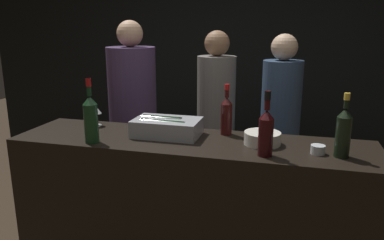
{
  "coord_description": "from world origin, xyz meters",
  "views": [
    {
      "loc": [
        0.57,
        -1.82,
        1.71
      ],
      "look_at": [
        0.0,
        0.3,
        1.14
      ],
      "focal_mm": 35.0,
      "sensor_mm": 36.0,
      "label": 1
    }
  ],
  "objects_px": {
    "bowl_white": "(262,138)",
    "red_wine_bottle_black_foil": "(266,130)",
    "red_wine_bottle_burgundy": "(91,118)",
    "person_blond_tee": "(216,116)",
    "champagne_bottle": "(344,131)",
    "candle_votive": "(318,149)",
    "red_wine_bottle_tall": "(226,114)",
    "person_grey_polo": "(280,122)",
    "ice_bin_with_bottles": "(166,127)",
    "person_in_hoodie": "(133,115)",
    "wine_glass": "(94,110)"
  },
  "relations": [
    {
      "from": "red_wine_bottle_burgundy",
      "to": "person_blond_tee",
      "type": "relative_size",
      "value": 0.23
    },
    {
      "from": "red_wine_bottle_burgundy",
      "to": "red_wine_bottle_tall",
      "type": "distance_m",
      "value": 0.83
    },
    {
      "from": "wine_glass",
      "to": "red_wine_bottle_burgundy",
      "type": "distance_m",
      "value": 0.39
    },
    {
      "from": "red_wine_bottle_tall",
      "to": "person_grey_polo",
      "type": "xyz_separation_m",
      "value": [
        0.31,
        0.82,
        -0.24
      ]
    },
    {
      "from": "wine_glass",
      "to": "person_in_hoodie",
      "type": "xyz_separation_m",
      "value": [
        0.03,
        0.57,
        -0.17
      ]
    },
    {
      "from": "bowl_white",
      "to": "person_grey_polo",
      "type": "distance_m",
      "value": 0.98
    },
    {
      "from": "person_blond_tee",
      "to": "person_grey_polo",
      "type": "bearing_deg",
      "value": -122.94
    },
    {
      "from": "red_wine_bottle_black_foil",
      "to": "red_wine_bottle_burgundy",
      "type": "bearing_deg",
      "value": -178.24
    },
    {
      "from": "red_wine_bottle_black_foil",
      "to": "red_wine_bottle_tall",
      "type": "distance_m",
      "value": 0.44
    },
    {
      "from": "ice_bin_with_bottles",
      "to": "champagne_bottle",
      "type": "xyz_separation_m",
      "value": [
        1.02,
        -0.13,
        0.08
      ]
    },
    {
      "from": "champagne_bottle",
      "to": "person_grey_polo",
      "type": "distance_m",
      "value": 1.16
    },
    {
      "from": "champagne_bottle",
      "to": "person_blond_tee",
      "type": "bearing_deg",
      "value": 129.53
    },
    {
      "from": "red_wine_bottle_black_foil",
      "to": "red_wine_bottle_burgundy",
      "type": "xyz_separation_m",
      "value": [
        -1.01,
        -0.03,
        0.01
      ]
    },
    {
      "from": "red_wine_bottle_tall",
      "to": "person_blond_tee",
      "type": "xyz_separation_m",
      "value": [
        -0.23,
        0.82,
        -0.22
      ]
    },
    {
      "from": "candle_votive",
      "to": "person_grey_polo",
      "type": "relative_size",
      "value": 0.05
    },
    {
      "from": "ice_bin_with_bottles",
      "to": "wine_glass",
      "type": "distance_m",
      "value": 0.56
    },
    {
      "from": "candle_votive",
      "to": "red_wine_bottle_burgundy",
      "type": "bearing_deg",
      "value": -174.09
    },
    {
      "from": "red_wine_bottle_burgundy",
      "to": "person_grey_polo",
      "type": "xyz_separation_m",
      "value": [
        1.05,
        1.19,
        -0.26
      ]
    },
    {
      "from": "ice_bin_with_bottles",
      "to": "wine_glass",
      "type": "relative_size",
      "value": 2.72
    },
    {
      "from": "person_blond_tee",
      "to": "champagne_bottle",
      "type": "bearing_deg",
      "value": -172.61
    },
    {
      "from": "candle_votive",
      "to": "champagne_bottle",
      "type": "bearing_deg",
      "value": -8.27
    },
    {
      "from": "red_wine_bottle_black_foil",
      "to": "person_blond_tee",
      "type": "distance_m",
      "value": 1.29
    },
    {
      "from": "red_wine_bottle_burgundy",
      "to": "person_blond_tee",
      "type": "distance_m",
      "value": 1.32
    },
    {
      "from": "bowl_white",
      "to": "red_wine_bottle_black_foil",
      "type": "xyz_separation_m",
      "value": [
        0.03,
        -0.2,
        0.1
      ]
    },
    {
      "from": "red_wine_bottle_burgundy",
      "to": "person_grey_polo",
      "type": "relative_size",
      "value": 0.23
    },
    {
      "from": "ice_bin_with_bottles",
      "to": "person_grey_polo",
      "type": "relative_size",
      "value": 0.25
    },
    {
      "from": "ice_bin_with_bottles",
      "to": "candle_votive",
      "type": "bearing_deg",
      "value": -7.24
    },
    {
      "from": "bowl_white",
      "to": "person_blond_tee",
      "type": "bearing_deg",
      "value": 115.82
    },
    {
      "from": "candle_votive",
      "to": "red_wine_bottle_black_foil",
      "type": "distance_m",
      "value": 0.32
    },
    {
      "from": "wine_glass",
      "to": "red_wine_bottle_black_foil",
      "type": "distance_m",
      "value": 1.22
    },
    {
      "from": "bowl_white",
      "to": "champagne_bottle",
      "type": "bearing_deg",
      "value": -14.63
    },
    {
      "from": "ice_bin_with_bottles",
      "to": "person_in_hoodie",
      "type": "height_order",
      "value": "person_in_hoodie"
    },
    {
      "from": "candle_votive",
      "to": "person_grey_polo",
      "type": "xyz_separation_m",
      "value": [
        -0.23,
        1.06,
        -0.13
      ]
    },
    {
      "from": "bowl_white",
      "to": "red_wine_bottle_black_foil",
      "type": "distance_m",
      "value": 0.22
    },
    {
      "from": "wine_glass",
      "to": "champagne_bottle",
      "type": "bearing_deg",
      "value": -8.33
    },
    {
      "from": "ice_bin_with_bottles",
      "to": "red_wine_bottle_black_foil",
      "type": "height_order",
      "value": "red_wine_bottle_black_foil"
    },
    {
      "from": "ice_bin_with_bottles",
      "to": "person_blond_tee",
      "type": "bearing_deg",
      "value": 82.18
    },
    {
      "from": "bowl_white",
      "to": "red_wine_bottle_black_foil",
      "type": "height_order",
      "value": "red_wine_bottle_black_foil"
    },
    {
      "from": "red_wine_bottle_burgundy",
      "to": "person_grey_polo",
      "type": "distance_m",
      "value": 1.61
    },
    {
      "from": "ice_bin_with_bottles",
      "to": "red_wine_bottle_black_foil",
      "type": "bearing_deg",
      "value": -19.02
    },
    {
      "from": "champagne_bottle",
      "to": "red_wine_bottle_tall",
      "type": "bearing_deg",
      "value": 158.65
    },
    {
      "from": "bowl_white",
      "to": "candle_votive",
      "type": "relative_size",
      "value": 2.75
    },
    {
      "from": "person_grey_polo",
      "to": "champagne_bottle",
      "type": "bearing_deg",
      "value": 158.93
    },
    {
      "from": "red_wine_bottle_black_foil",
      "to": "red_wine_bottle_tall",
      "type": "height_order",
      "value": "red_wine_bottle_black_foil"
    },
    {
      "from": "wine_glass",
      "to": "person_grey_polo",
      "type": "xyz_separation_m",
      "value": [
        1.23,
        0.84,
        -0.22
      ]
    },
    {
      "from": "bowl_white",
      "to": "red_wine_bottle_black_foil",
      "type": "bearing_deg",
      "value": -81.34
    },
    {
      "from": "wine_glass",
      "to": "person_blond_tee",
      "type": "xyz_separation_m",
      "value": [
        0.68,
        0.85,
        -0.21
      ]
    },
    {
      "from": "candle_votive",
      "to": "red_wine_bottle_burgundy",
      "type": "xyz_separation_m",
      "value": [
        -1.28,
        -0.13,
        0.13
      ]
    },
    {
      "from": "red_wine_bottle_black_foil",
      "to": "champagne_bottle",
      "type": "relative_size",
      "value": 1.02
    },
    {
      "from": "wine_glass",
      "to": "person_grey_polo",
      "type": "height_order",
      "value": "person_grey_polo"
    }
  ]
}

